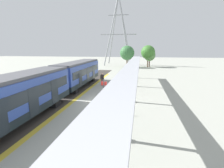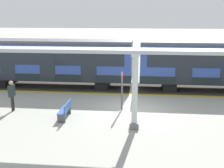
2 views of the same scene
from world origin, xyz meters
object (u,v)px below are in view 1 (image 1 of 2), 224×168
at_px(train_far_carriage, 79,73).
at_px(canopy_pillar_fifth, 136,68).
at_px(canopy_pillar_fourth, 135,73).
at_px(canopy_pillar_second, 126,110).
at_px(trash_bin, 127,84).
at_px(passenger_waiting_near_edge, 102,78).
at_px(bench_near_end, 117,110).
at_px(platform_info_sign, 104,90).
at_px(passenger_by_the_benches, 97,117).
at_px(canopy_pillar_third, 132,84).
at_px(bench_mid_platform, 129,79).
at_px(train_near_carriage, 16,99).

xyz_separation_m(train_far_carriage, canopy_pillar_fifth, (7.71, 8.31, 0.03)).
bearing_deg(canopy_pillar_fourth, canopy_pillar_second, -90.00).
xyz_separation_m(canopy_pillar_fifth, trash_bin, (-0.98, -8.07, -1.42)).
relative_size(canopy_pillar_fourth, passenger_waiting_near_edge, 2.04).
height_order(train_far_carriage, canopy_pillar_fifth, canopy_pillar_fifth).
relative_size(bench_near_end, platform_info_sign, 0.69).
bearing_deg(passenger_by_the_benches, train_far_carriage, 114.33).
height_order(canopy_pillar_third, platform_info_sign, canopy_pillar_third).
distance_m(train_far_carriage, trash_bin, 6.88).
bearing_deg(passenger_waiting_near_edge, bench_mid_platform, 47.36).
bearing_deg(bench_mid_platform, canopy_pillar_second, -86.60).
xyz_separation_m(platform_info_sign, passenger_by_the_benches, (0.84, -6.12, -0.23)).
bearing_deg(train_near_carriage, canopy_pillar_fifth, 69.56).
height_order(train_near_carriage, passenger_by_the_benches, train_near_carriage).
relative_size(canopy_pillar_fourth, bench_mid_platform, 2.42).
xyz_separation_m(canopy_pillar_second, canopy_pillar_fifth, (0.00, 21.81, 0.00)).
distance_m(train_far_carriage, passenger_waiting_near_edge, 3.32).
xyz_separation_m(canopy_pillar_fourth, canopy_pillar_fifth, (0.00, 7.16, 0.00)).
distance_m(canopy_pillar_fourth, bench_mid_platform, 4.06).
bearing_deg(trash_bin, canopy_pillar_second, -85.94).
bearing_deg(bench_near_end, canopy_pillar_fourth, 84.48).
height_order(bench_near_end, bench_mid_platform, same).
relative_size(train_far_carriage, bench_mid_platform, 7.80).
relative_size(bench_mid_platform, passenger_by_the_benches, 0.86).
xyz_separation_m(train_far_carriage, trash_bin, (6.74, 0.24, -1.39)).
distance_m(canopy_pillar_second, bench_near_end, 4.17).
height_order(canopy_pillar_second, trash_bin, canopy_pillar_second).
relative_size(bench_mid_platform, passenger_waiting_near_edge, 0.84).
bearing_deg(platform_info_sign, train_near_carriage, -132.25).
relative_size(train_near_carriage, trash_bin, 13.44).
distance_m(canopy_pillar_fourth, platform_info_sign, 8.46).
height_order(bench_near_end, trash_bin, trash_bin).
height_order(train_near_carriage, canopy_pillar_fourth, canopy_pillar_fourth).
xyz_separation_m(passenger_waiting_near_edge, passenger_by_the_benches, (2.77, -13.94, -0.03)).
bearing_deg(train_far_carriage, platform_info_sign, -53.75).
bearing_deg(bench_near_end, canopy_pillar_fifth, 86.67).
distance_m(canopy_pillar_third, canopy_pillar_fifth, 14.39).
height_order(trash_bin, passenger_waiting_near_edge, passenger_waiting_near_edge).
height_order(platform_info_sign, passenger_by_the_benches, platform_info_sign).
xyz_separation_m(train_near_carriage, passenger_by_the_benches, (5.87, -0.59, -0.73)).
xyz_separation_m(canopy_pillar_fourth, trash_bin, (-0.98, -0.91, -1.42)).
xyz_separation_m(train_near_carriage, canopy_pillar_second, (7.71, -1.11, 0.03)).
relative_size(canopy_pillar_second, canopy_pillar_fifth, 1.00).
bearing_deg(canopy_pillar_second, trash_bin, 94.06).
bearing_deg(canopy_pillar_fifth, passenger_waiting_near_edge, -122.17).
bearing_deg(passenger_waiting_near_edge, canopy_pillar_fifth, 57.83).
bearing_deg(platform_info_sign, canopy_pillar_second, -67.98).
bearing_deg(canopy_pillar_fourth, bench_mid_platform, 106.56).
bearing_deg(canopy_pillar_third, bench_mid_platform, 95.70).
relative_size(bench_mid_platform, trash_bin, 1.72).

